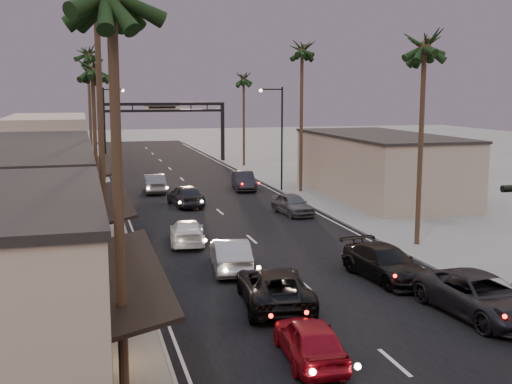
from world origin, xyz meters
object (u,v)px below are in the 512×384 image
curbside_black (385,263)px  oncoming_silver (230,255)px  oncoming_red (310,339)px  palm_ld (87,50)px  oncoming_pickup (274,287)px  palm_lc (92,63)px  streetlight_left (107,125)px  palm_far (88,69)px  palm_rc (244,75)px  arch (162,117)px  palm_rb (302,45)px  palm_ra (425,39)px  curbside_near (481,296)px  streetlight_right (279,130)px

curbside_black → oncoming_silver: bearing=146.0°
oncoming_silver → oncoming_red: bearing=97.5°
palm_ld → curbside_black: 40.26m
oncoming_pickup → oncoming_silver: (-0.55, 5.50, 0.01)m
palm_lc → oncoming_red: palm_lc is taller
streetlight_left → palm_far: size_ratio=0.68×
palm_rc → oncoming_red: palm_rc is taller
arch → palm_rc: bearing=-34.9°
palm_rb → oncoming_silver: (-11.29, -22.13, -11.62)m
curbside_black → palm_ra: bearing=42.1°
arch → curbside_near: bearing=-84.8°
palm_ra → palm_lc: bearing=145.1°
palm_lc → oncoming_pickup: 22.82m
arch → palm_lc: (-8.60, -34.00, 4.94)m
streetlight_left → curbside_near: (12.15, -44.96, -4.51)m
streetlight_right → palm_far: (-15.22, 33.00, 6.11)m
streetlight_right → oncoming_silver: size_ratio=1.87×
streetlight_right → curbside_near: size_ratio=1.52×
oncoming_red → streetlight_left: bearing=-80.4°
arch → curbside_near: arch is taller
palm_ra → streetlight_right: bearing=94.6°
arch → oncoming_red: size_ratio=3.56×
curbside_black → curbside_near: bearing=-83.7°
palm_rc → curbside_black: 46.72m
palm_ra → palm_far: same height
streetlight_right → streetlight_left: size_ratio=1.00×
arch → streetlight_left: bearing=-120.0°
curbside_near → oncoming_silver: bearing=126.8°
streetlight_left → oncoming_pickup: streetlight_left is taller
arch → oncoming_silver: 48.44m
palm_rb → curbside_black: (-4.70, -25.46, -11.64)m
oncoming_silver → palm_lc: bearing=-60.3°
streetlight_right → streetlight_left: 18.99m
streetlight_right → curbside_near: 32.32m
palm_far → curbside_near: palm_far is taller
palm_ld → palm_ra: 35.47m
curbside_near → streetlight_right: bearing=81.8°
oncoming_red → curbside_black: curbside_black is taller
palm_lc → palm_rc: same height
palm_lc → palm_far: bearing=89.6°
palm_lc → oncoming_silver: bearing=-67.3°
arch → palm_far: palm_far is taller
palm_lc → curbside_black: palm_lc is taller
palm_ld → oncoming_pickup: bearing=-80.5°
palm_rb → palm_rc: bearing=90.0°
streetlight_right → palm_far: size_ratio=0.68×
oncoming_silver → oncoming_pickup: bearing=102.8°
palm_rb → oncoming_pickup: 31.84m
streetlight_left → oncoming_red: bearing=-84.7°
palm_lc → palm_rb: (17.20, 8.00, 1.95)m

